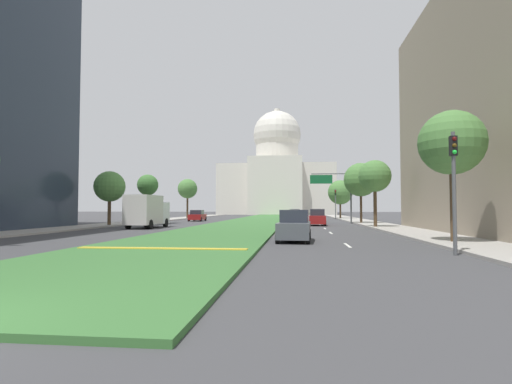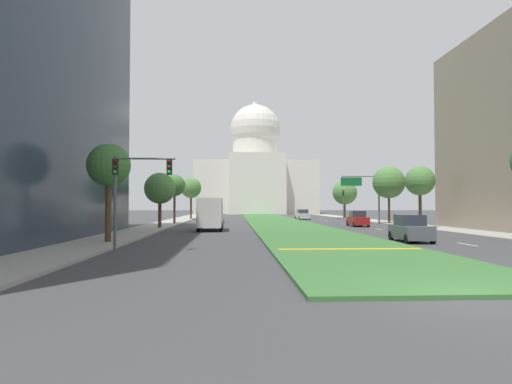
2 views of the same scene
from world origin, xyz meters
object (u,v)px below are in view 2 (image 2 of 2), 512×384
at_px(capitol_building, 255,172).
at_px(street_tree_right_distant, 345,193).
at_px(street_tree_right_mid, 420,181).
at_px(overhead_guide_sign, 365,189).
at_px(sedan_distant, 216,217).
at_px(street_tree_left_mid, 160,189).
at_px(street_tree_right_far, 389,183).
at_px(sedan_lead_stopped, 410,229).
at_px(sedan_far_horizon, 303,215).
at_px(box_truck_delivery, 211,214).
at_px(street_tree_left_far, 175,186).
at_px(traffic_light_far_right, 343,200).
at_px(sedan_midblock, 358,219).
at_px(street_tree_left_near, 109,166).
at_px(street_tree_left_distant, 191,188).
at_px(traffic_light_near_left, 131,182).

xyz_separation_m(capitol_building, street_tree_right_distant, (13.83, -48.19, -7.25)).
bearing_deg(street_tree_right_mid, overhead_guide_sign, 105.00).
bearing_deg(sedan_distant, street_tree_left_mid, -107.33).
bearing_deg(street_tree_right_mid, street_tree_right_far, 88.71).
height_order(sedan_lead_stopped, sedan_far_horizon, sedan_lead_stopped).
relative_size(street_tree_right_mid, sedan_distant, 1.52).
xyz_separation_m(street_tree_right_mid, box_truck_delivery, (-22.33, -2.44, -3.41)).
bearing_deg(street_tree_left_far, street_tree_right_distant, 36.06).
bearing_deg(overhead_guide_sign, street_tree_left_mid, -159.04).
distance_m(traffic_light_far_right, sedan_midblock, 23.69).
height_order(traffic_light_far_right, sedan_lead_stopped, traffic_light_far_right).
bearing_deg(street_tree_left_near, box_truck_delivery, 67.28).
height_order(overhead_guide_sign, box_truck_delivery, overhead_guide_sign).
relative_size(street_tree_right_mid, street_tree_left_distant, 0.93).
bearing_deg(traffic_light_near_left, traffic_light_far_right, 63.85).
height_order(street_tree_right_far, sedan_distant, street_tree_right_far).
xyz_separation_m(traffic_light_near_left, street_tree_left_near, (-2.69, 5.17, 1.28)).
bearing_deg(street_tree_left_distant, sedan_far_horizon, -1.12).
distance_m(street_tree_left_mid, sedan_far_horizon, 34.54).
bearing_deg(street_tree_left_far, sedan_far_horizon, 41.80).
distance_m(street_tree_left_near, box_truck_delivery, 15.69).
bearing_deg(sedan_far_horizon, street_tree_left_near, -113.92).
relative_size(sedan_lead_stopped, sedan_far_horizon, 0.90).
bearing_deg(sedan_lead_stopped, capitol_building, 93.53).
bearing_deg(street_tree_left_mid, street_tree_right_far, 17.85).
bearing_deg(sedan_distant, overhead_guide_sign, -20.49).
distance_m(street_tree_right_mid, street_tree_right_far, 9.85).
distance_m(street_tree_left_mid, street_tree_right_mid, 27.89).
xyz_separation_m(street_tree_right_mid, street_tree_right_far, (0.22, 9.84, 0.37)).
bearing_deg(street_tree_left_far, traffic_light_near_left, -86.16).
height_order(overhead_guide_sign, street_tree_left_distant, street_tree_left_distant).
bearing_deg(sedan_midblock, street_tree_left_distant, 132.10).
xyz_separation_m(street_tree_left_far, sedan_far_horizon, (19.69, 17.60, -4.23)).
relative_size(traffic_light_near_left, street_tree_left_mid, 0.87).
xyz_separation_m(street_tree_left_near, street_tree_left_distant, (0.82, 45.84, 0.35)).
xyz_separation_m(capitol_building, overhead_guide_sign, (10.96, -69.35, -7.38)).
distance_m(street_tree_left_mid, sedan_lead_stopped, 26.39).
bearing_deg(street_tree_right_far, overhead_guide_sign, 169.43).
xyz_separation_m(street_tree_right_mid, sedan_far_horizon, (-8.08, 28.89, -4.27)).
height_order(traffic_light_far_right, sedan_distant, traffic_light_far_right).
relative_size(street_tree_left_near, sedan_far_horizon, 1.40).
relative_size(capitol_building, street_tree_left_far, 5.31).
bearing_deg(street_tree_right_mid, sedan_midblock, 137.76).
distance_m(sedan_lead_stopped, sedan_midblock, 21.09).
distance_m(street_tree_left_mid, sedan_midblock, 23.10).
bearing_deg(street_tree_right_distant, street_tree_left_near, -120.47).
bearing_deg(street_tree_right_distant, sedan_midblock, -101.60).
xyz_separation_m(street_tree_left_distant, box_truck_delivery, (5.09, -31.71, -3.75)).
height_order(capitol_building, street_tree_left_mid, capitol_building).
relative_size(traffic_light_near_left, street_tree_left_distant, 0.72).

